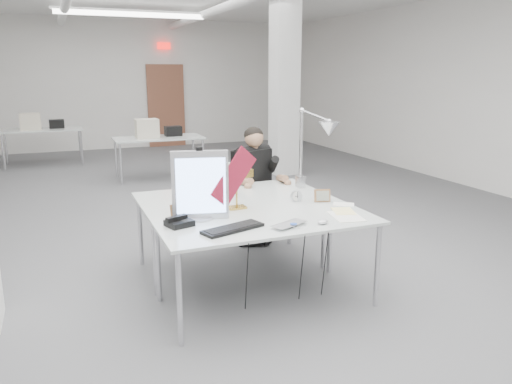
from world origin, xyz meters
The scene contains 22 objects.
room_shell centered at (0.04, 0.13, 1.69)m, with size 10.04×14.04×3.24m.
desk_main centered at (0.00, -2.50, 0.74)m, with size 1.80×0.90×0.03m, color silver.
desk_second centered at (0.00, -1.60, 0.74)m, with size 1.80×0.90×0.03m, color silver.
bg_desk_a centered at (0.20, 3.00, 0.74)m, with size 1.60×0.80×0.03m, color silver.
bg_desk_b centered at (-1.80, 5.20, 0.74)m, with size 1.60×0.80×0.03m, color silver.
office_chair centered at (0.49, -0.95, 0.55)m, with size 0.54×0.54×1.10m, color black, non-canonical shape.
seated_person centered at (0.49, -1.00, 0.90)m, with size 0.48×0.60×0.90m, color black, non-canonical shape.
monitor centered at (-0.50, -2.29, 1.04)m, with size 0.46×0.05×0.57m, color #B8B8BD.
pennant centered at (-0.22, -2.33, 1.10)m, with size 0.48×0.01×0.20m, color maroon.
keyboard centered at (-0.36, -2.67, 0.77)m, with size 0.50×0.17×0.02m, color black.
laptop centered at (0.10, -2.78, 0.77)m, with size 0.31×0.20×0.02m, color #B4B5B9.
mouse centered at (0.36, -2.80, 0.77)m, with size 0.09×0.06×0.04m, color silver.
bankers_lamp centered at (-0.12, -2.10, 0.94)m, with size 0.33×0.13×0.38m, color gold, non-canonical shape.
desk_phone centered at (-0.71, -2.41, 0.78)m, with size 0.19×0.17×0.05m, color black.
picture_frame_left centered at (-0.66, -2.15, 0.81)m, with size 0.14×0.01×0.11m, color #91633E.
picture_frame_right centered at (0.70, -2.18, 0.82)m, with size 0.15×0.01×0.12m, color #966540.
desk_clock centered at (0.48, -2.08, 0.81)m, with size 0.11×0.11×0.03m, color #B9B9BE.
paper_stack_a centered at (0.65, -2.69, 0.76)m, with size 0.23×0.33×0.01m, color white.
paper_stack_b centered at (0.70, -2.55, 0.76)m, with size 0.18×0.24×0.01m, color #FFED98.
paper_stack_c centered at (0.83, -2.35, 0.76)m, with size 0.19×0.13×0.01m, color white.
beige_monitor centered at (-0.21, -1.53, 0.92)m, with size 0.34×0.32×0.32m, color beige.
architect_lamp centered at (0.78, -1.82, 1.18)m, with size 0.23×0.67×0.86m, color silver, non-canonical shape.
Camera 1 is at (-1.56, -6.12, 1.95)m, focal length 35.00 mm.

